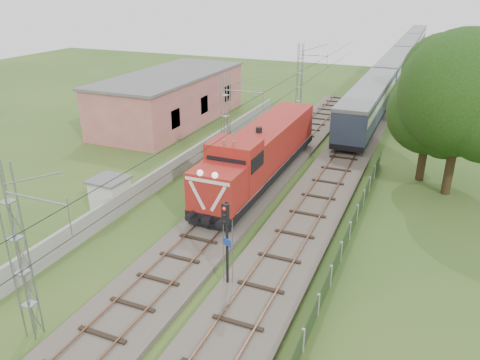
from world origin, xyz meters
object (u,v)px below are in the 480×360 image
at_px(signal_post, 226,231).
at_px(relay_hut, 110,195).
at_px(locomotive, 261,152).
at_px(coach_rake, 401,56).

bearing_deg(signal_post, relay_hut, 155.61).
distance_m(locomotive, coach_rake, 54.61).
bearing_deg(locomotive, relay_hut, -130.57).
bearing_deg(relay_hut, signal_post, -24.39).
height_order(coach_rake, relay_hut, coach_rake).
relative_size(locomotive, relay_hut, 7.79).
bearing_deg(coach_rake, signal_post, -91.44).
xyz_separation_m(locomotive, signal_post, (3.30, -13.49, 0.91)).
xyz_separation_m(locomotive, coach_rake, (5.00, 54.38, 0.22)).
bearing_deg(relay_hut, coach_rake, 78.87).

